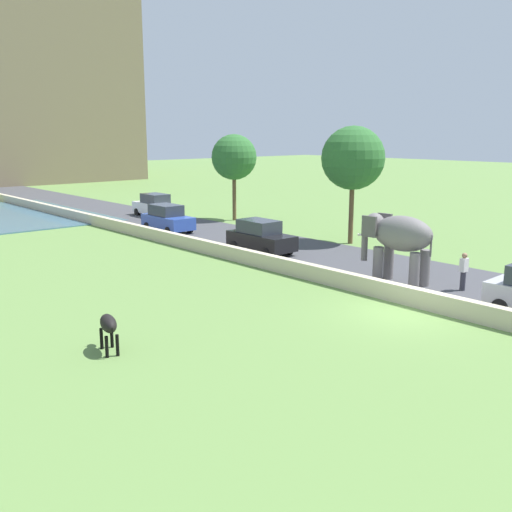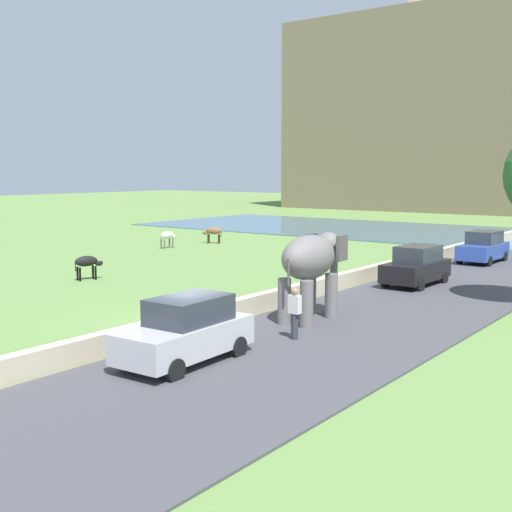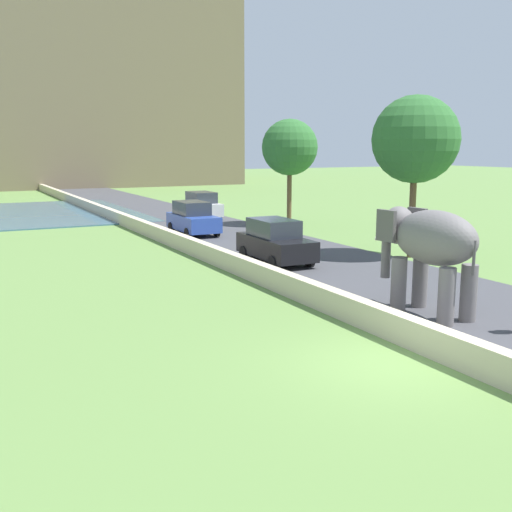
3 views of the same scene
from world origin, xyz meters
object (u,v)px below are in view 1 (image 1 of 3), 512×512
car_white (154,205)px  elephant (398,238)px  person_beside_elephant (464,271)px  car_blue (167,219)px  cow_black (108,325)px  car_black (261,237)px

car_white → elephant: bearing=-97.3°
person_beside_elephant → car_blue: 20.46m
cow_black → car_white: bearing=55.6°
person_beside_elephant → car_blue: car_blue is taller
cow_black → car_black: bearing=30.9°
car_black → car_blue: size_ratio=1.00×
car_black → car_blue: same height
elephant → cow_black: elephant is taller
person_beside_elephant → car_white: car_white is taller
car_white → cow_black: size_ratio=2.84×
car_blue → cow_black: 21.39m
elephant → car_white: size_ratio=0.87×
car_white → car_black: bearing=-101.3°
car_white → car_blue: bearing=-115.2°
car_white → cow_black: car_white is taller
car_white → car_blue: size_ratio=1.01×
person_beside_elephant → cow_black: (-14.04, 3.48, -0.04)m
person_beside_elephant → car_white: (2.15, 27.11, 0.03)m
car_white → cow_black: 28.65m
elephant → car_black: (0.01, 8.75, -1.14)m
elephant → car_black: 8.82m
car_black → cow_black: 15.21m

